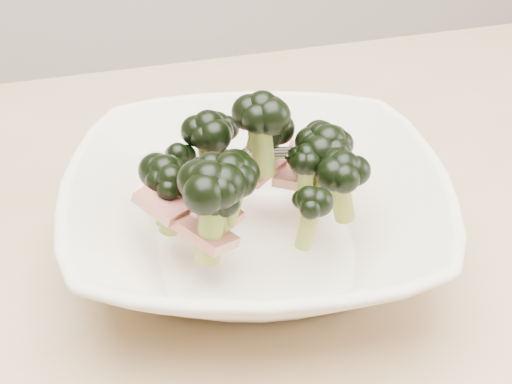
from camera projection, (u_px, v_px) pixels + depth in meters
broccoli_dish at (254, 205)px, 0.50m from camera, size 0.32×0.32×0.13m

